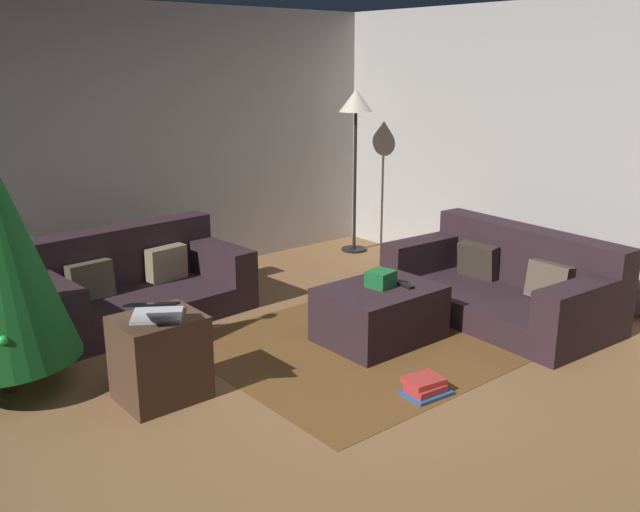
% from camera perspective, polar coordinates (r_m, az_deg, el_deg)
% --- Properties ---
extents(ground_plane, '(6.40, 6.40, 0.00)m').
position_cam_1_polar(ground_plane, '(4.39, -0.05, -12.45)').
color(ground_plane, brown).
extents(rear_partition, '(6.40, 0.12, 2.60)m').
position_cam_1_polar(rear_partition, '(6.64, -17.84, 8.39)').
color(rear_partition, '#BCB7B2').
rests_on(rear_partition, ground_plane).
extents(corner_partition, '(0.12, 6.40, 2.60)m').
position_cam_1_polar(corner_partition, '(6.39, 22.36, 7.70)').
color(corner_partition, '#B5B0AB').
rests_on(corner_partition, ground_plane).
extents(couch_left, '(1.81, 1.05, 0.72)m').
position_cam_1_polar(couch_left, '(6.00, -15.19, -2.28)').
color(couch_left, '#2D1E23').
rests_on(couch_left, ground_plane).
extents(couch_right, '(1.10, 1.91, 0.72)m').
position_cam_1_polar(couch_right, '(6.01, 15.15, -2.29)').
color(couch_right, '#2D1E23').
rests_on(couch_right, ground_plane).
extents(ottoman, '(0.88, 0.66, 0.42)m').
position_cam_1_polar(ottoman, '(5.32, 4.95, -4.77)').
color(ottoman, '#2D1E23').
rests_on(ottoman, ground_plane).
extents(gift_box, '(0.21, 0.20, 0.13)m').
position_cam_1_polar(gift_box, '(5.25, 5.05, -1.89)').
color(gift_box, '#19662D').
rests_on(gift_box, ottoman).
extents(tv_remote, '(0.07, 0.17, 0.02)m').
position_cam_1_polar(tv_remote, '(5.28, 7.08, -2.41)').
color(tv_remote, black).
rests_on(tv_remote, ottoman).
extents(side_table, '(0.52, 0.44, 0.55)m').
position_cam_1_polar(side_table, '(4.50, -13.10, -8.21)').
color(side_table, '#4C3323').
rests_on(side_table, ground_plane).
extents(laptop, '(0.48, 0.52, 0.19)m').
position_cam_1_polar(laptop, '(4.32, -13.47, -4.47)').
color(laptop, silver).
rests_on(laptop, side_table).
extents(book_stack, '(0.31, 0.26, 0.11)m').
position_cam_1_polar(book_stack, '(4.57, 8.70, -10.70)').
color(book_stack, '#2D5193').
rests_on(book_stack, ground_plane).
extents(corner_lamp, '(0.36, 0.36, 1.79)m').
position_cam_1_polar(corner_lamp, '(7.56, 2.99, 11.69)').
color(corner_lamp, black).
rests_on(corner_lamp, ground_plane).
extents(area_rug, '(2.60, 2.00, 0.01)m').
position_cam_1_polar(area_rug, '(5.40, 4.90, -6.84)').
color(area_rug, brown).
rests_on(area_rug, ground_plane).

